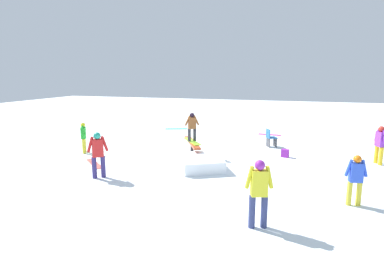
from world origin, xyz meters
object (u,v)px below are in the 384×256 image
object	(u,v)px
bystander_blue	(356,177)
bystander_red	(98,152)
backpack_on_snow	(285,153)
bystander_green	(84,136)
folding_chair	(271,138)
bystander_purple	(380,143)
loose_snowboard_coral	(94,164)
bystander_yellow	(259,190)
main_rider_on_rail	(192,128)
loose_snowboard_cyan	(176,129)
rail_feature	(192,144)
loose_snowboard_magenta	(270,135)

from	to	relation	value
bystander_blue	bystander_red	size ratio (longest dim) A/B	0.88
bystander_red	backpack_on_snow	xyz separation A→B (m)	(4.60, -6.13, -0.72)
bystander_green	folding_chair	bearing A→B (deg)	-94.61
bystander_purple	loose_snowboard_coral	size ratio (longest dim) A/B	1.01
bystander_yellow	bystander_green	size ratio (longest dim) A/B	1.17
bystander_green	main_rider_on_rail	bearing A→B (deg)	-108.37
bystander_blue	bystander_red	bearing A→B (deg)	-11.41
loose_snowboard_cyan	rail_feature	bearing A→B (deg)	96.37
backpack_on_snow	bystander_blue	bearing A→B (deg)	127.17
rail_feature	bystander_yellow	size ratio (longest dim) A/B	1.40
bystander_purple	backpack_on_snow	xyz separation A→B (m)	(-0.02, 3.53, -0.69)
bystander_purple	loose_snowboard_magenta	distance (m)	6.53
folding_chair	loose_snowboard_coral	bearing A→B (deg)	101.45
bystander_blue	bystander_green	distance (m)	10.80
bystander_purple	loose_snowboard_magenta	bearing A→B (deg)	23.89
bystander_red	backpack_on_snow	distance (m)	7.70
bystander_green	loose_snowboard_magenta	distance (m)	10.35
bystander_red	bystander_green	bearing A→B (deg)	-81.61
rail_feature	loose_snowboard_coral	bearing A→B (deg)	96.38
main_rider_on_rail	bystander_purple	bearing A→B (deg)	-118.69
main_rider_on_rail	loose_snowboard_coral	size ratio (longest dim) A/B	0.93
loose_snowboard_cyan	bystander_blue	bearing A→B (deg)	112.57
bystander_green	rail_feature	bearing A→B (deg)	-108.37
bystander_red	loose_snowboard_magenta	distance (m)	10.80
rail_feature	loose_snowboard_cyan	xyz separation A→B (m)	(5.96, 2.90, -0.53)
folding_chair	backpack_on_snow	xyz separation A→B (m)	(-1.76, -0.68, -0.24)
main_rider_on_rail	bystander_red	xyz separation A→B (m)	(-3.61, 2.25, -0.34)
bystander_yellow	loose_snowboard_cyan	distance (m)	13.04
bystander_yellow	loose_snowboard_coral	world-z (taller)	bystander_yellow
main_rider_on_rail	bystander_yellow	size ratio (longest dim) A/B	0.87
bystander_red	backpack_on_snow	bearing A→B (deg)	-178.60
bystander_red	bystander_yellow	bearing A→B (deg)	125.70
loose_snowboard_magenta	folding_chair	world-z (taller)	folding_chair
bystander_red	folding_chair	bearing A→B (deg)	-166.08
main_rider_on_rail	bystander_blue	distance (m)	6.67
bystander_green	bystander_blue	bearing A→B (deg)	-132.97
folding_chair	loose_snowboard_cyan	bearing A→B (deg)	36.34
loose_snowboard_magenta	loose_snowboard_coral	xyz separation A→B (m)	(-8.05, 6.40, 0.00)
main_rider_on_rail	loose_snowboard_cyan	world-z (taller)	main_rider_on_rail
main_rider_on_rail	bystander_purple	distance (m)	7.50
rail_feature	bystander_green	world-z (taller)	bystander_green
loose_snowboard_magenta	rail_feature	bearing A→B (deg)	-113.78
bystander_purple	loose_snowboard_magenta	xyz separation A→B (m)	(4.77, 4.39, -0.84)
rail_feature	bystander_red	size ratio (longest dim) A/B	1.42
bystander_red	loose_snowboard_magenta	size ratio (longest dim) A/B	1.22
bystander_blue	loose_snowboard_cyan	size ratio (longest dim) A/B	1.00
bystander_red	loose_snowboard_cyan	distance (m)	9.63
loose_snowboard_magenta	backpack_on_snow	world-z (taller)	backpack_on_snow
loose_snowboard_cyan	loose_snowboard_magenta	distance (m)	5.93
loose_snowboard_coral	main_rider_on_rail	bearing A→B (deg)	74.79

